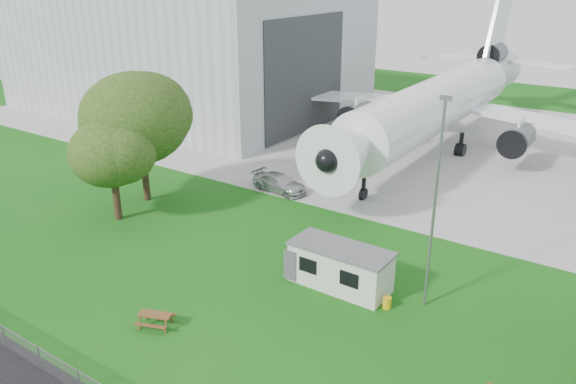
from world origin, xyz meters
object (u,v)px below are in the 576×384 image
Objects in this scene: site_cabin at (340,267)px; picnic_west at (156,326)px; airliner at (442,100)px; hangar at (187,37)px.

picnic_west is (-6.21, -9.19, -1.31)m from site_cabin.
airliner is at bearing 99.60° from site_cabin.
hangar is at bearing 110.11° from picnic_west.
hangar reaches higher than picnic_west.
hangar is 53.88m from picnic_west.
airliner is 26.52× the size of picnic_west.
picnic_west is at bearing -91.49° from airliner.
hangar reaches higher than site_cabin.
picnic_west is (-1.03, -39.78, -5.27)m from airliner.
hangar is 0.90× the size of airliner.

